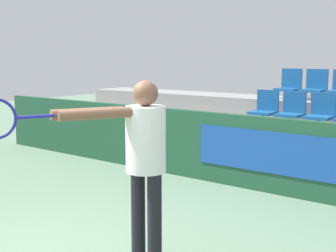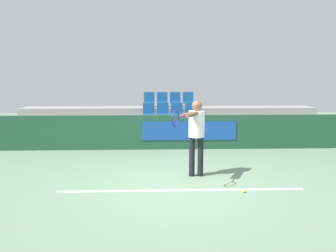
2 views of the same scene
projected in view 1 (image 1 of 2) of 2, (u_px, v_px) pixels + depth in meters
The scene contains 14 objects.
barrier_wall at pixel (258, 153), 6.74m from camera, with size 11.74×0.14×1.08m.
bleacher_tier_front at pixel (274, 169), 7.27m from camera, with size 11.34×1.04×0.37m.
bleacher_tier_middle at pixel (301, 148), 8.05m from camera, with size 11.34×1.04×0.74m.
bleacher_tier_back at pixel (324, 130), 8.83m from camera, with size 11.34×1.04×1.10m.
stadium_chair_0 at pixel (236, 135), 7.78m from camera, with size 0.42×0.42×0.58m.
stadium_chair_1 at pixel (264, 139), 7.46m from camera, with size 0.42×0.42×0.58m.
stadium_chair_2 at pixel (295, 142), 7.15m from camera, with size 0.42×0.42×0.58m.
stadium_chair_3 at pixel (328, 146), 6.83m from camera, with size 0.42×0.42×0.58m.
stadium_chair_4 at pixel (265, 108), 8.53m from camera, with size 0.42×0.42×0.58m.
stadium_chair_5 at pixel (292, 110), 8.22m from camera, with size 0.42×0.42×0.58m.
stadium_chair_6 at pixel (321, 112), 7.90m from camera, with size 0.42×0.42×0.58m.
stadium_chair_8 at pixel (289, 85), 9.29m from camera, with size 0.42×0.42×0.58m.
stadium_chair_9 at pixel (315, 86), 8.97m from camera, with size 0.42×0.42×0.58m.
tennis_player at pixel (139, 152), 4.13m from camera, with size 0.80×1.46×1.72m.
Camera 1 is at (3.08, -2.28, 1.93)m, focal length 50.00 mm.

